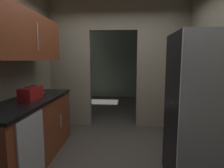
# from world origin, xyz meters

# --- Properties ---
(ground) EXTENTS (20.00, 20.00, 0.00)m
(ground) POSITION_xyz_m (0.00, 0.00, 0.00)
(ground) COLOR #47423D
(kitchen_partition) EXTENTS (3.03, 0.12, 2.83)m
(kitchen_partition) POSITION_xyz_m (0.03, 1.65, 1.53)
(kitchen_partition) COLOR gray
(kitchen_partition) RESTS_ON ground
(adjoining_room_shell) EXTENTS (3.03, 3.37, 2.83)m
(adjoining_room_shell) POSITION_xyz_m (0.00, 3.83, 1.41)
(adjoining_room_shell) COLOR gray
(adjoining_room_shell) RESTS_ON ground
(refrigerator) EXTENTS (0.84, 0.72, 1.79)m
(refrigerator) POSITION_xyz_m (1.12, -0.25, 0.90)
(refrigerator) COLOR black
(refrigerator) RESTS_ON ground
(lower_cabinet_run) EXTENTS (0.62, 1.89, 0.92)m
(lower_cabinet_run) POSITION_xyz_m (-1.21, 0.04, 0.46)
(lower_cabinet_run) COLOR brown
(lower_cabinet_run) RESTS_ON ground
(dishwasher) EXTENTS (0.02, 0.56, 0.86)m
(dishwasher) POSITION_xyz_m (-0.90, -0.49, 0.43)
(dishwasher) COLOR #B7BABC
(dishwasher) RESTS_ON ground
(upper_cabinet_counterside) EXTENTS (0.36, 1.70, 0.64)m
(upper_cabinet_counterside) POSITION_xyz_m (-1.21, 0.04, 1.80)
(upper_cabinet_counterside) COLOR brown
(boombox) EXTENTS (0.19, 0.40, 0.20)m
(boombox) POSITION_xyz_m (-1.18, 0.06, 1.01)
(boombox) COLOR maroon
(boombox) RESTS_ON lower_cabinet_run
(book_stack) EXTENTS (0.12, 0.16, 0.06)m
(book_stack) POSITION_xyz_m (-1.19, 0.37, 0.95)
(book_stack) COLOR black
(book_stack) RESTS_ON lower_cabinet_run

